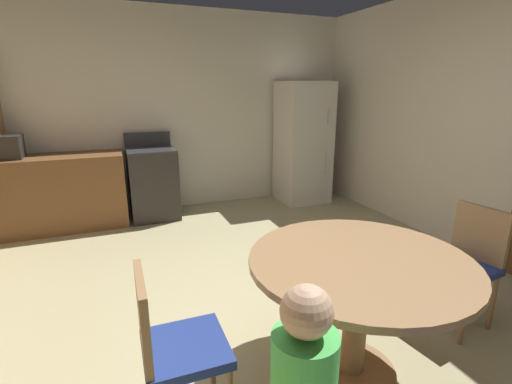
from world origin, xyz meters
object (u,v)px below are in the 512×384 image
object	(u,v)px
chair_west	(171,343)
chair_east	(467,259)
refrigerator	(303,143)
dining_table	(358,283)
microwave	(0,147)
oven_range	(153,183)

from	to	relation	value
chair_west	chair_east	xyz separation A→B (m)	(2.10, 0.12, 0.00)
refrigerator	dining_table	world-z (taller)	refrigerator
refrigerator	chair_east	distance (m)	3.20
chair_west	chair_east	bearing A→B (deg)	4.26
microwave	chair_west	size ratio (longest dim) A/B	0.51
chair_west	chair_east	distance (m)	2.11
chair_east	microwave	bearing A→B (deg)	-50.68
microwave	chair_east	bearing A→B (deg)	-43.14
dining_table	chair_east	xyz separation A→B (m)	(1.05, 0.14, -0.10)
dining_table	refrigerator	bearing A→B (deg)	66.27
oven_range	refrigerator	size ratio (longest dim) A/B	0.62
chair_east	chair_west	bearing A→B (deg)	-4.26
oven_range	chair_west	size ratio (longest dim) A/B	1.26
microwave	chair_east	size ratio (longest dim) A/B	0.51
oven_range	microwave	size ratio (longest dim) A/B	2.50
oven_range	chair_west	distance (m)	3.34
oven_range	chair_east	xyz separation A→B (m)	(1.79, -3.20, 0.03)
chair_east	oven_range	bearing A→B (deg)	-68.32
microwave	dining_table	xyz separation A→B (m)	(2.37, -3.34, -0.42)
refrigerator	microwave	xyz separation A→B (m)	(-3.81, 0.05, 0.15)
oven_range	chair_east	distance (m)	3.67
chair_west	oven_range	bearing A→B (deg)	85.64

